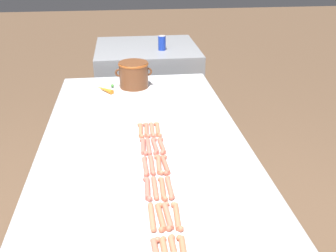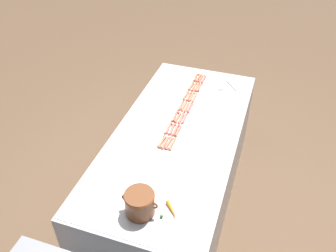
{
  "view_description": "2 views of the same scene",
  "coord_description": "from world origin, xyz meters",
  "views": [
    {
      "loc": [
        -0.08,
        -1.68,
        1.82
      ],
      "look_at": [
        0.12,
        0.05,
        0.98
      ],
      "focal_mm": 41.09,
      "sensor_mm": 36.0,
      "label": 1
    },
    {
      "loc": [
        -0.67,
        2.25,
        2.85
      ],
      "look_at": [
        0.07,
        0.03,
        0.97
      ],
      "focal_mm": 37.55,
      "sensor_mm": 36.0,
      "label": 2
    }
  ],
  "objects": [
    {
      "name": "hot_dog_11",
      "position": [
        0.02,
        -0.19,
        0.9
      ],
      "size": [
        0.03,
        0.16,
        0.02
      ],
      "color": "#CB6753",
      "rests_on": "griddle_counter"
    },
    {
      "name": "hot_dog_25",
      "position": [
        0.08,
        -0.2,
        0.9
      ],
      "size": [
        0.03,
        0.16,
        0.02
      ],
      "color": "#CC634D",
      "rests_on": "griddle_counter"
    },
    {
      "name": "hot_dog_10",
      "position": [
        0.02,
        -0.37,
        0.9
      ],
      "size": [
        0.02,
        0.16,
        0.02
      ],
      "color": "#D36A52",
      "rests_on": "griddle_counter"
    },
    {
      "name": "hot_dog_8",
      "position": [
        0.02,
        -0.75,
        0.9
      ],
      "size": [
        0.03,
        0.16,
        0.02
      ],
      "color": "#D8724F",
      "rests_on": "griddle_counter"
    },
    {
      "name": "hot_dog_1",
      "position": [
        -0.01,
        -0.75,
        0.9
      ],
      "size": [
        0.03,
        0.16,
        0.02
      ],
      "color": "#CD6C53",
      "rests_on": "griddle_counter"
    },
    {
      "name": "hot_dog_16",
      "position": [
        0.05,
        -0.56,
        0.9
      ],
      "size": [
        0.03,
        0.16,
        0.02
      ],
      "color": "#CA6E54",
      "rests_on": "griddle_counter"
    },
    {
      "name": "hot_dog_24",
      "position": [
        0.08,
        -0.38,
        0.9
      ],
      "size": [
        0.03,
        0.16,
        0.02
      ],
      "color": "#D16C54",
      "rests_on": "griddle_counter"
    },
    {
      "name": "hot_dog_18",
      "position": [
        0.05,
        -0.19,
        0.9
      ],
      "size": [
        0.03,
        0.16,
        0.02
      ],
      "color": "#D26E51",
      "rests_on": "griddle_counter"
    },
    {
      "name": "hot_dog_13",
      "position": [
        0.02,
        0.17,
        0.9
      ],
      "size": [
        0.03,
        0.16,
        0.02
      ],
      "color": "#D16850",
      "rests_on": "griddle_counter"
    },
    {
      "name": "hot_dog_14",
      "position": [
        0.05,
        -0.93,
        0.9
      ],
      "size": [
        0.03,
        0.16,
        0.02
      ],
      "color": "#CD6F52",
      "rests_on": "griddle_counter"
    },
    {
      "name": "hot_dog_23",
      "position": [
        0.08,
        -0.56,
        0.9
      ],
      "size": [
        0.03,
        0.16,
        0.02
      ],
      "color": "#D26F4E",
      "rests_on": "griddle_counter"
    },
    {
      "name": "serving_spoon",
      "position": [
        -0.25,
        -0.83,
        0.9
      ],
      "size": [
        0.2,
        0.23,
        0.02
      ],
      "color": "#B7B7BC",
      "rests_on": "griddle_counter"
    },
    {
      "name": "hot_dog_6",
      "position": [
        -0.01,
        0.17,
        0.9
      ],
      "size": [
        0.03,
        0.16,
        0.02
      ],
      "color": "#D3704E",
      "rests_on": "griddle_counter"
    },
    {
      "name": "hot_dog_9",
      "position": [
        0.02,
        -0.56,
        0.9
      ],
      "size": [
        0.03,
        0.16,
        0.02
      ],
      "color": "#CF6E4D",
      "rests_on": "griddle_counter"
    },
    {
      "name": "hot_dog_20",
      "position": [
        0.05,
        0.17,
        0.9
      ],
      "size": [
        0.03,
        0.16,
        0.02
      ],
      "color": "#D57056",
      "rests_on": "griddle_counter"
    },
    {
      "name": "bean_pot",
      "position": [
        -0.02,
        0.89,
        0.99
      ],
      "size": [
        0.26,
        0.21,
        0.18
      ],
      "color": "brown",
      "rests_on": "griddle_counter"
    },
    {
      "name": "hot_dog_4",
      "position": [
        -0.01,
        -0.2,
        0.9
      ],
      "size": [
        0.03,
        0.16,
        0.02
      ],
      "color": "#D66654",
      "rests_on": "griddle_counter"
    },
    {
      "name": "hot_dog_27",
      "position": [
        0.08,
        0.17,
        0.9
      ],
      "size": [
        0.03,
        0.16,
        0.02
      ],
      "color": "#C96D4D",
      "rests_on": "griddle_counter"
    },
    {
      "name": "hot_dog_3",
      "position": [
        -0.01,
        -0.37,
        0.9
      ],
      "size": [
        0.03,
        0.16,
        0.02
      ],
      "color": "#CD6455",
      "rests_on": "griddle_counter"
    },
    {
      "name": "hot_dog_2",
      "position": [
        -0.01,
        -0.55,
        0.9
      ],
      "size": [
        0.02,
        0.16,
        0.02
      ],
      "color": "#D07151",
      "rests_on": "griddle_counter"
    },
    {
      "name": "hot_dog_17",
      "position": [
        0.05,
        -0.38,
        0.9
      ],
      "size": [
        0.03,
        0.16,
        0.02
      ],
      "color": "#CD6C4D",
      "rests_on": "griddle_counter"
    },
    {
      "name": "hot_dog_26",
      "position": [
        0.08,
        -0.02,
        0.9
      ],
      "size": [
        0.03,
        0.16,
        0.02
      ],
      "color": "#D76551",
      "rests_on": "griddle_counter"
    },
    {
      "name": "hot_dog_12",
      "position": [
        0.02,
        -0.01,
        0.9
      ],
      "size": [
        0.02,
        0.16,
        0.02
      ],
      "color": "#D36656",
      "rests_on": "griddle_counter"
    },
    {
      "name": "hot_dog_15",
      "position": [
        0.05,
        -0.74,
        0.9
      ],
      "size": [
        0.03,
        0.16,
        0.02
      ],
      "color": "#CC7051",
      "rests_on": "griddle_counter"
    },
    {
      "name": "hot_dog_22",
      "position": [
        0.08,
        -0.75,
        0.9
      ],
      "size": [
        0.03,
        0.16,
        0.02
      ],
      "color": "#D06E4C",
      "rests_on": "griddle_counter"
    },
    {
      "name": "hot_dog_19",
      "position": [
        0.05,
        -0.01,
        0.9
      ],
      "size": [
        0.03,
        0.16,
        0.02
      ],
      "color": "#D76454",
      "rests_on": "griddle_counter"
    },
    {
      "name": "hot_dog_7",
      "position": [
        0.02,
        -0.92,
        0.9
      ],
      "size": [
        0.03,
        0.16,
        0.02
      ],
      "color": "#CA6E4E",
      "rests_on": "griddle_counter"
    },
    {
      "name": "hot_dog_21",
      "position": [
        0.08,
        -0.92,
        0.9
      ],
      "size": [
        0.03,
        0.16,
        0.02
      ],
      "color": "#CD6A4D",
      "rests_on": "griddle_counter"
    },
    {
      "name": "hot_dog_5",
      "position": [
        -0.01,
        -0.01,
        0.9
      ],
      "size": [
        0.03,
        0.16,
        0.02
      ],
      "color": "#D06655",
      "rests_on": "griddle_counter"
    },
    {
      "name": "carrot",
      "position": [
        -0.22,
        0.83,
        0.91
      ],
      "size": [
        0.14,
        0.15,
        0.03
      ],
      "color": "orange",
      "rests_on": "griddle_counter"
    },
    {
      "name": "hot_dog_0",
      "position": [
        -0.01,
        -0.92,
        0.9
      ],
      "size": [
        0.03,
        0.16,
        0.02
      ],
      "color": "#D46454",
      "rests_on": "griddle_counter"
    },
    {
      "name": "ground_plane",
      "position": [
        0.0,
        0.0,
        0.0
      ],
      "size": [
        20.0,
        20.0,
        0.0
      ],
      "primitive_type": "plane",
      "color": "brown"
    },
    {
      "name": "griddle_counter",
      "position": [
        0.0,
        0.0,
        0.44
      ],
      "size": [
        1.06,
        2.29,
        0.89
      ],
      "color": "#9EA0A5",
      "rests_on": "ground_plane"
    }
  ]
}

